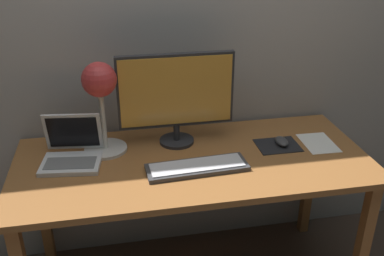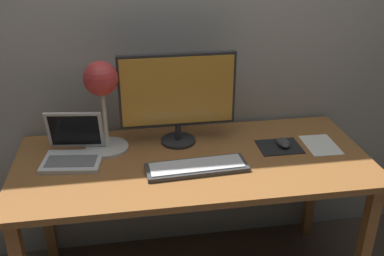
% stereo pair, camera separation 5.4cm
% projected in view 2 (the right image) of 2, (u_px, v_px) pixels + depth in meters
% --- Properties ---
extents(back_wall, '(4.80, 0.06, 2.60)m').
position_uv_depth(back_wall, '(180.00, 16.00, 2.08)').
color(back_wall, '#A8A099').
rests_on(back_wall, ground).
extents(desk, '(1.60, 0.70, 0.74)m').
position_uv_depth(desk, '(193.00, 174.00, 2.00)').
color(desk, '#935B2D').
rests_on(desk, ground).
extents(monitor, '(0.54, 0.17, 0.44)m').
position_uv_depth(monitor, '(177.00, 94.00, 2.01)').
color(monitor, '#28282B').
rests_on(monitor, desk).
extents(keyboard_main, '(0.45, 0.16, 0.03)m').
position_uv_depth(keyboard_main, '(197.00, 167.00, 1.88)').
color(keyboard_main, '#38383A').
rests_on(keyboard_main, desk).
extents(laptop, '(0.28, 0.26, 0.21)m').
position_uv_depth(laptop, '(73.00, 146.00, 1.95)').
color(laptop, silver).
rests_on(laptop, desk).
extents(desk_lamp, '(0.20, 0.20, 0.43)m').
position_uv_depth(desk_lamp, '(102.00, 90.00, 1.92)').
color(desk_lamp, beige).
rests_on(desk_lamp, desk).
extents(mousepad, '(0.20, 0.16, 0.00)m').
position_uv_depth(mousepad, '(279.00, 147.00, 2.07)').
color(mousepad, black).
rests_on(mousepad, desk).
extents(mouse, '(0.06, 0.10, 0.03)m').
position_uv_depth(mouse, '(283.00, 143.00, 2.07)').
color(mouse, '#38383A').
rests_on(mouse, mousepad).
extents(paper_sheet_near_mouse, '(0.15, 0.21, 0.00)m').
position_uv_depth(paper_sheet_near_mouse, '(321.00, 145.00, 2.09)').
color(paper_sheet_near_mouse, white).
rests_on(paper_sheet_near_mouse, desk).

